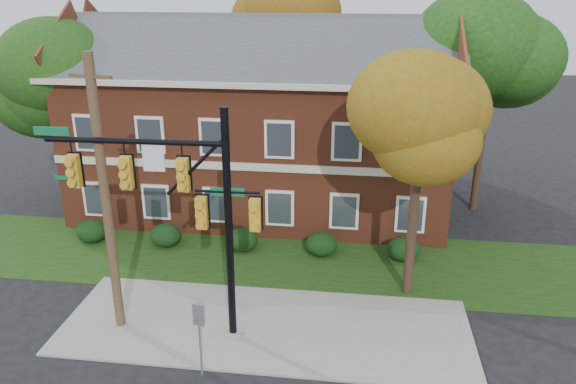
# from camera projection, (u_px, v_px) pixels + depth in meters

# --- Properties ---
(ground) EXTENTS (120.00, 120.00, 0.00)m
(ground) POSITION_uv_depth(u_px,v_px,m) (260.00, 345.00, 18.45)
(ground) COLOR black
(ground) RESTS_ON ground
(sidewalk) EXTENTS (14.00, 5.00, 0.08)m
(sidewalk) POSITION_uv_depth(u_px,v_px,m) (266.00, 327.00, 19.36)
(sidewalk) COLOR gray
(sidewalk) RESTS_ON ground
(grass_strip) EXTENTS (30.00, 6.00, 0.04)m
(grass_strip) POSITION_uv_depth(u_px,v_px,m) (285.00, 260.00, 24.01)
(grass_strip) COLOR #193811
(grass_strip) RESTS_ON ground
(apartment_building) EXTENTS (18.80, 8.80, 9.74)m
(apartment_building) POSITION_uv_depth(u_px,v_px,m) (261.00, 114.00, 28.01)
(apartment_building) COLOR brown
(apartment_building) RESTS_ON ground
(hedge_far_left) EXTENTS (1.40, 1.26, 1.05)m
(hedge_far_left) POSITION_uv_depth(u_px,v_px,m) (92.00, 231.00, 25.56)
(hedge_far_left) COLOR black
(hedge_far_left) RESTS_ON ground
(hedge_left) EXTENTS (1.40, 1.26, 1.05)m
(hedge_left) POSITION_uv_depth(u_px,v_px,m) (166.00, 235.00, 25.14)
(hedge_left) COLOR black
(hedge_left) RESTS_ON ground
(hedge_center) EXTENTS (1.40, 1.26, 1.05)m
(hedge_center) POSITION_uv_depth(u_px,v_px,m) (242.00, 240.00, 24.72)
(hedge_center) COLOR black
(hedge_center) RESTS_ON ground
(hedge_right) EXTENTS (1.40, 1.26, 1.05)m
(hedge_right) POSITION_uv_depth(u_px,v_px,m) (321.00, 244.00, 24.30)
(hedge_right) COLOR black
(hedge_right) RESTS_ON ground
(hedge_far_right) EXTENTS (1.40, 1.26, 1.05)m
(hedge_far_right) POSITION_uv_depth(u_px,v_px,m) (403.00, 249.00, 23.87)
(hedge_far_right) COLOR black
(hedge_far_right) RESTS_ON ground
(tree_near_right) EXTENTS (4.50, 4.25, 8.58)m
(tree_near_right) POSITION_uv_depth(u_px,v_px,m) (428.00, 124.00, 19.04)
(tree_near_right) COLOR black
(tree_near_right) RESTS_ON ground
(tree_left_rear) EXTENTS (5.40, 5.10, 8.88)m
(tree_left_rear) POSITION_uv_depth(u_px,v_px,m) (62.00, 79.00, 27.55)
(tree_left_rear) COLOR black
(tree_left_rear) RESTS_ON ground
(tree_right_rear) EXTENTS (6.30, 5.95, 10.62)m
(tree_right_rear) POSITION_uv_depth(u_px,v_px,m) (500.00, 51.00, 26.32)
(tree_right_rear) COLOR black
(tree_right_rear) RESTS_ON ground
(tree_far_rear) EXTENTS (6.84, 6.46, 11.52)m
(tree_far_rear) POSITION_uv_depth(u_px,v_px,m) (305.00, 22.00, 33.75)
(tree_far_rear) COLOR black
(tree_far_rear) RESTS_ON ground
(traffic_signal) EXTENTS (7.02, 0.63, 7.83)m
(traffic_signal) POSITION_uv_depth(u_px,v_px,m) (183.00, 201.00, 17.34)
(traffic_signal) COLOR gray
(traffic_signal) RESTS_ON ground
(utility_pole) EXTENTS (1.44, 0.37, 9.33)m
(utility_pole) POSITION_uv_depth(u_px,v_px,m) (106.00, 199.00, 17.81)
(utility_pole) COLOR #483121
(utility_pole) RESTS_ON ground
(sign_post) EXTENTS (0.36, 0.11, 2.46)m
(sign_post) POSITION_uv_depth(u_px,v_px,m) (199.00, 328.00, 16.47)
(sign_post) COLOR slate
(sign_post) RESTS_ON ground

